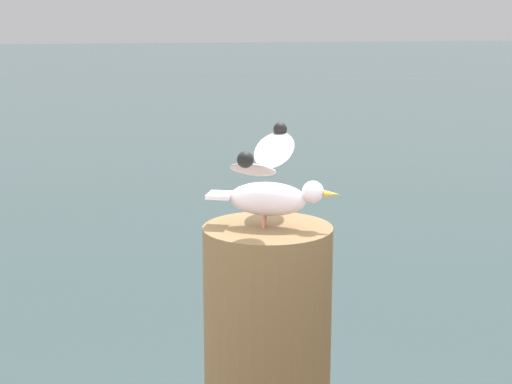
# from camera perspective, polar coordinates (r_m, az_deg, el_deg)

# --- Properties ---
(seagull) EXTENTS (0.38, 0.57, 0.27)m
(seagull) POSITION_cam_1_polar(r_m,az_deg,el_deg) (2.45, 0.90, 0.57)
(seagull) COLOR tan
(seagull) RESTS_ON mooring_post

